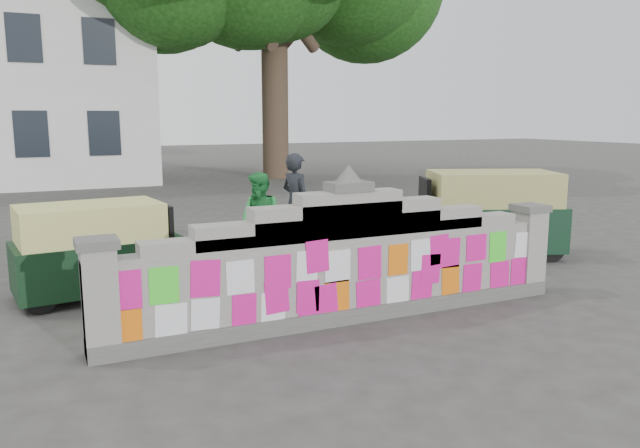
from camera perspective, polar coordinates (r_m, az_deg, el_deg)
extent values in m
plane|color=#383533|center=(8.20, 2.53, -8.73)|extent=(100.00, 100.00, 0.00)
cube|color=#4C4C49|center=(8.17, 2.54, -8.06)|extent=(6.40, 0.42, 0.20)
cube|color=gray|center=(8.03, 2.57, -4.66)|extent=(6.40, 0.32, 1.00)
cube|color=gray|center=(7.90, 2.60, -0.66)|extent=(5.20, 0.32, 0.14)
cube|color=gray|center=(7.89, 2.60, -0.16)|extent=(4.00, 0.32, 0.28)
cube|color=gray|center=(7.88, 2.61, 0.41)|extent=(2.60, 0.32, 0.44)
cube|color=gray|center=(7.87, 2.61, 0.91)|extent=(1.40, 0.32, 0.58)
cube|color=#4C4C49|center=(7.82, 2.63, 3.45)|extent=(0.55, 0.36, 0.12)
cone|color=#4C4C49|center=(7.80, 2.64, 4.62)|extent=(0.36, 0.36, 0.22)
cube|color=gray|center=(7.18, -19.45, -6.82)|extent=(0.36, 0.40, 1.24)
cube|color=#4C4C49|center=(7.03, -19.76, -1.65)|extent=(0.44, 0.44, 0.10)
cube|color=gray|center=(9.77, 18.46, -2.42)|extent=(0.36, 0.40, 1.24)
cube|color=#4C4C49|center=(9.66, 18.67, 1.41)|extent=(0.44, 0.44, 0.10)
cylinder|color=#38281E|center=(26.67, -4.12, 10.66)|extent=(1.10, 1.10, 6.00)
imported|color=black|center=(10.98, -2.18, -1.18)|extent=(2.06, 1.28, 1.02)
imported|color=black|center=(10.92, -2.20, 0.65)|extent=(0.60, 0.73, 1.73)
imported|color=#268E3F|center=(10.81, -5.45, 0.33)|extent=(0.93, 1.01, 1.66)
cube|color=black|center=(9.66, -20.08, -3.47)|extent=(2.23, 1.38, 0.71)
cube|color=#CFCD6E|center=(9.54, -20.29, 0.14)|extent=(2.05, 1.31, 0.53)
cube|color=black|center=(9.93, -13.84, -2.80)|extent=(0.51, 0.66, 0.62)
cube|color=black|center=(9.83, -13.97, 0.21)|extent=(0.14, 0.62, 0.53)
cylinder|color=black|center=(10.01, -13.30, -4.23)|extent=(0.45, 0.15, 0.44)
cylinder|color=black|center=(9.14, -24.24, -6.20)|extent=(0.45, 0.15, 0.44)
cylinder|color=black|center=(10.07, -24.99, -4.82)|extent=(0.45, 0.15, 0.44)
cube|color=black|center=(12.15, 15.38, -0.20)|extent=(2.79, 2.18, 0.82)
cube|color=tan|center=(12.05, 15.54, 3.17)|extent=(2.58, 2.05, 0.62)
cube|color=black|center=(11.82, 9.45, -0.25)|extent=(0.75, 0.86, 0.72)
cube|color=black|center=(11.73, 9.54, 2.71)|extent=(0.35, 0.70, 0.62)
cylinder|color=black|center=(11.85, 8.93, -1.73)|extent=(0.52, 0.31, 0.51)
cylinder|color=black|center=(13.04, 18.42, -1.06)|extent=(0.52, 0.31, 0.51)
cylinder|color=black|center=(12.02, 20.34, -2.07)|extent=(0.52, 0.31, 0.51)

